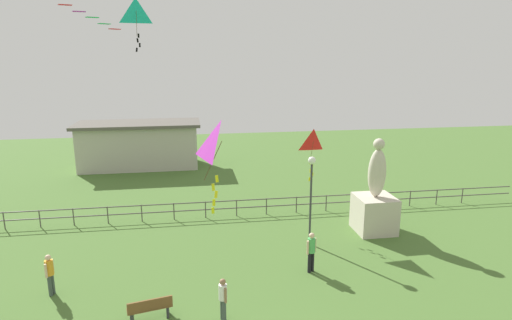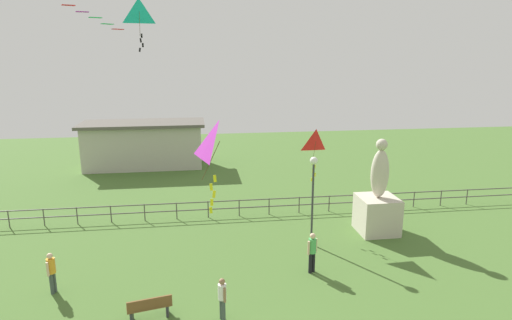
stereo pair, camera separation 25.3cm
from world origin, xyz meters
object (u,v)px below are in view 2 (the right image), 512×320
lamppost (313,181)px  kite_3 (316,143)px  person_5 (312,250)px  person_3 (222,296)px  statue_monument (378,205)px  park_bench (150,307)px  kite_2 (139,12)px  kite_1 (219,144)px  person_2 (51,270)px

lamppost → kite_3: bearing=72.1°
person_5 → person_3: bearing=-144.4°
lamppost → person_3: size_ratio=2.79×
statue_monument → kite_3: (-3.10, 0.76, 3.14)m
person_5 → park_bench: bearing=-159.2°
kite_2 → kite_3: kite_2 is taller
person_5 → kite_1: size_ratio=0.69×
person_5 → kite_1: bearing=-131.3°
person_2 → person_3: person_2 is taller
kite_1 → person_5: bearing=48.7°
lamppost → person_5: bearing=-104.7°
person_3 → person_5: bearing=35.6°
person_2 → kite_2: bearing=63.9°
person_5 → kite_1: (-3.96, -4.51, 5.49)m
kite_1 → kite_3: (5.23, 8.91, -1.92)m
person_2 → kite_3: (11.40, 4.58, 3.63)m
park_bench → kite_2: size_ratio=0.64×
park_bench → person_3: bearing=-8.6°
statue_monument → kite_3: bearing=166.2°
park_bench → kite_3: 11.00m
kite_1 → person_3: bearing=87.3°
lamppost → kite_1: size_ratio=1.70×
statue_monument → person_5: bearing=-140.2°
person_2 → kite_3: 12.81m
person_2 → kite_1: size_ratio=0.64×
kite_1 → kite_2: kite_2 is taller
person_2 → person_5: person_5 is taller
kite_1 → kite_3: kite_1 is taller
kite_3 → person_2: bearing=-158.1°
lamppost → park_bench: size_ratio=2.77×
statue_monument → person_2: (-14.50, -3.82, -0.49)m
statue_monument → person_2: 15.01m
person_5 → kite_2: 13.50m
lamppost → kite_2: (-7.73, 3.52, 7.61)m
lamppost → person_5: (-0.69, -2.62, -2.14)m
kite_1 → kite_3: 10.51m
person_3 → person_5: (3.88, 2.78, 0.11)m
statue_monument → person_5: (-4.37, -3.64, -0.43)m
statue_monument → kite_3: size_ratio=1.80×
person_2 → person_5: bearing=1.0°
person_2 → kite_3: kite_3 is taller
statue_monument → kite_2: (-11.41, 2.49, 9.32)m
statue_monument → lamppost: size_ratio=1.12×
statue_monument → person_5: 5.70m
kite_2 → kite_3: size_ratio=0.91×
person_2 → person_5: size_ratio=0.94×
kite_2 → person_2: bearing=-116.1°
person_3 → person_5: person_5 is taller
person_3 → kite_1: 5.86m
lamppost → person_3: lamppost is taller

